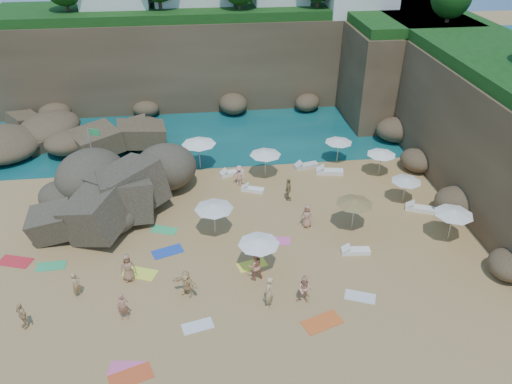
{
  "coord_description": "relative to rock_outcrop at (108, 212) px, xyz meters",
  "views": [
    {
      "loc": [
        -1.17,
        -23.02,
        18.09
      ],
      "look_at": [
        2.0,
        3.0,
        2.0
      ],
      "focal_mm": 35.0,
      "sensor_mm": 36.0,
      "label": 1
    }
  ],
  "objects": [
    {
      "name": "towel_11",
      "position": [
        3.71,
        -2.46,
        0.01
      ],
      "size": [
        1.76,
        1.31,
        0.03
      ],
      "primitive_type": "cube",
      "rotation": [
        0.0,
        0.0,
        -0.37
      ],
      "color": "#36BE6D",
      "rests_on": "ground"
    },
    {
      "name": "lounger_4",
      "position": [
        20.24,
        -2.25,
        0.14
      ],
      "size": [
        1.93,
        1.3,
        0.29
      ],
      "primitive_type": "cube",
      "rotation": [
        0.0,
        0.0,
        -0.42
      ],
      "color": "white",
      "rests_on": "ground"
    },
    {
      "name": "towel_5",
      "position": [
        5.6,
        -10.62,
        0.01
      ],
      "size": [
        1.62,
        1.06,
        0.03
      ],
      "primitive_type": "cube",
      "rotation": [
        0.0,
        0.0,
        0.23
      ],
      "color": "silver",
      "rests_on": "ground"
    },
    {
      "name": "person_lie_1",
      "position": [
        -2.63,
        -9.64,
        0.18
      ],
      "size": [
        1.56,
        1.65,
        0.35
      ],
      "primitive_type": "imported",
      "rotation": [
        0.0,
        0.0,
        -0.68
      ],
      "color": "tan",
      "rests_on": "ground"
    },
    {
      "name": "towel_3",
      "position": [
        -2.44,
        -5.15,
        0.01
      ],
      "size": [
        1.62,
        0.85,
        0.03
      ],
      "primitive_type": "cube",
      "rotation": [
        0.0,
        0.0,
        0.03
      ],
      "color": "#31AD67",
      "rests_on": "ground"
    },
    {
      "name": "person_stand_4",
      "position": [
        12.51,
        -3.12,
        0.78
      ],
      "size": [
        0.87,
        0.75,
        1.57
      ],
      "primitive_type": "imported",
      "rotation": [
        0.0,
        0.0,
        -0.54
      ],
      "color": "tan",
      "rests_on": "ground"
    },
    {
      "name": "towel_12",
      "position": [
        8.72,
        -6.4,
        0.01
      ],
      "size": [
        1.79,
        1.22,
        0.03
      ],
      "primitive_type": "cube",
      "rotation": [
        0.0,
        0.0,
        0.27
      ],
      "color": "#FEFE43",
      "rests_on": "ground"
    },
    {
      "name": "lounger_5",
      "position": [
        14.79,
        -6.04,
        0.13
      ],
      "size": [
        1.69,
        0.68,
        0.26
      ],
      "primitive_type": "cube",
      "rotation": [
        0.0,
        0.0,
        -0.08
      ],
      "color": "white",
      "rests_on": "ground"
    },
    {
      "name": "parasol_7",
      "position": [
        19.54,
        -1.08,
        1.72
      ],
      "size": [
        1.98,
        1.98,
        1.88
      ],
      "color": "silver",
      "rests_on": "ground"
    },
    {
      "name": "parasol_6",
      "position": [
        15.26,
        -3.63,
        1.97
      ],
      "size": [
        2.27,
        2.27,
        2.15
      ],
      "color": "silver",
      "rests_on": "ground"
    },
    {
      "name": "person_stand_5",
      "position": [
        1.6,
        3.48,
        0.73
      ],
      "size": [
        1.4,
        0.92,
        1.47
      ],
      "primitive_type": "imported",
      "rotation": [
        0.0,
        0.0,
        0.43
      ],
      "color": "tan",
      "rests_on": "ground"
    },
    {
      "name": "person_lie_4",
      "position": [
        2.07,
        -9.66,
        0.18
      ],
      "size": [
        0.8,
        1.59,
        0.36
      ],
      "primitive_type": "imported",
      "rotation": [
        0.0,
        0.0,
        0.17
      ],
      "color": "#B4735A",
      "rests_on": "ground"
    },
    {
      "name": "parasol_0",
      "position": [
        6.15,
        5.27,
        2.2
      ],
      "size": [
        2.54,
        2.54,
        2.4
      ],
      "color": "silver",
      "rests_on": "ground"
    },
    {
      "name": "marina_masts",
      "position": [
        -9.01,
        25.1,
        3.0
      ],
      "size": [
        3.1,
        0.1,
        6.0
      ],
      "color": "white",
      "rests_on": "ground"
    },
    {
      "name": "person_lie_3",
      "position": [
        5.11,
        -8.38,
        0.2
      ],
      "size": [
        2.0,
        2.03,
        0.4
      ],
      "primitive_type": "imported",
      "rotation": [
        0.0,
        0.0,
        -0.57
      ],
      "color": "#E4B977",
      "rests_on": "ground"
    },
    {
      "name": "parasol_2",
      "position": [
        16.62,
        5.05,
        1.8
      ],
      "size": [
        2.07,
        2.07,
        1.96
      ],
      "color": "silver",
      "rests_on": "ground"
    },
    {
      "name": "person_stand_1",
      "position": [
        8.74,
        -7.51,
        0.88
      ],
      "size": [
        1.01,
        0.88,
        1.76
      ],
      "primitive_type": "imported",
      "rotation": [
        0.0,
        0.0,
        3.42
      ],
      "color": "tan",
      "rests_on": "ground"
    },
    {
      "name": "cliff_right",
      "position": [
        26.49,
        3.1,
        4.0
      ],
      "size": [
        8.0,
        30.0,
        8.0
      ],
      "primitive_type": "cube",
      "color": "brown",
      "rests_on": "ground"
    },
    {
      "name": "towel_7",
      "position": [
        -4.54,
        -4.5,
        0.02
      ],
      "size": [
        2.05,
        1.45,
        0.03
      ],
      "primitive_type": "cube",
      "rotation": [
        0.0,
        0.0,
        -0.31
      ],
      "color": "red",
      "rests_on": "ground"
    },
    {
      "name": "parasol_1",
      "position": [
        10.81,
        3.39,
        1.96
      ],
      "size": [
        2.26,
        2.26,
        2.14
      ],
      "color": "silver",
      "rests_on": "ground"
    },
    {
      "name": "person_stand_2",
      "position": [
        8.84,
        2.44,
        0.76
      ],
      "size": [
        1.06,
        0.84,
        1.53
      ],
      "primitive_type": "imported",
      "rotation": [
        0.0,
        0.0,
        2.63
      ],
      "color": "#EC9F86",
      "rests_on": "ground"
    },
    {
      "name": "parasol_3",
      "position": [
        19.13,
        2.67,
        1.82
      ],
      "size": [
        2.09,
        2.09,
        1.98
      ],
      "color": "silver",
      "rests_on": "ground"
    },
    {
      "name": "flag_pole",
      "position": [
        -1.08,
        4.02,
        2.71
      ],
      "size": [
        0.81,
        0.34,
        4.25
      ],
      "color": "silver",
      "rests_on": "ground"
    },
    {
      "name": "towel_8",
      "position": [
        3.98,
        -4.63,
        0.02
      ],
      "size": [
        1.95,
        1.41,
        0.03
      ],
      "primitive_type": "cube",
      "rotation": [
        0.0,
        0.0,
        0.34
      ],
      "color": "#224AB6",
      "rests_on": "ground"
    },
    {
      "name": "person_stand_0",
      "position": [
        -0.47,
        -7.78,
        0.76
      ],
      "size": [
        0.61,
        0.66,
        1.51
      ],
      "primitive_type": "imported",
      "rotation": [
        0.0,
        0.0,
        0.95
      ],
      "color": "tan",
      "rests_on": "ground"
    },
    {
      "name": "lounger_1",
      "position": [
        15.59,
        3.29,
        0.15
      ],
      "size": [
        2.05,
        1.02,
        0.31
      ],
      "primitive_type": "cube",
      "rotation": [
        0.0,
        0.0,
        -0.19
      ],
      "color": "white",
      "rests_on": "ground"
    },
    {
      "name": "lounger_0",
      "position": [
        8.39,
        3.99,
        0.14
      ],
      "size": [
        1.84,
        1.09,
        0.27
      ],
      "primitive_type": "cube",
      "rotation": [
        0.0,
        0.0,
        0.31
      ],
      "color": "white",
      "rests_on": "ground"
    },
    {
      "name": "towel_1",
      "position": [
        2.5,
        -12.77,
        0.01
      ],
      "size": [
        1.8,
        1.09,
        0.03
      ],
      "primitive_type": "cube",
      "rotation": [
        0.0,
        0.0,
        -0.15
      ],
      "color": "#E45991",
      "rests_on": "ground"
    },
    {
      "name": "rock_promontory",
      "position": [
        -3.51,
        11.1,
        0.0
      ],
      "size": [
        12.0,
        7.0,
        2.0
      ],
      "primitive_type": null,
      "color": "brown",
      "rests_on": "ground"
    },
    {
      "name": "cliff_corner",
      "position": [
        24.49,
        15.1,
        4.0
      ],
      "size": [
        10.0,
        12.0,
        8.0
      ],
      "primitive_type": "cube",
      "color": "brown",
      "rests_on": "ground"
    },
    {
      "name": "person_lie_2",
      "position": [
        2.03,
        -6.84,
        0.22
      ],
      "size": [
        1.26,
        1.82,
        0.44
      ],
      "primitive_type": "imported",
      "rotation": [
        0.0,
        0.0,
        0.3
      ],
      "color": "#A57352",
      "rests_on": "ground"
    },
    {
      "name": "towel_13",
      "position": [
        13.97,
        -9.61,
        0.01
      ],
      "size": [
        1.74,
        1.32,
        0.03
      ],
      "primitive_type": "cube",
      "rotation": [
        0.0,
        0.0,
        -0.39
      ],
      "color": "silver",
      "rests_on": "ground"
    },
    {
      "name": "towel_2",
      "position": [
        2.65,
        -13.19,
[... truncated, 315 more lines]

